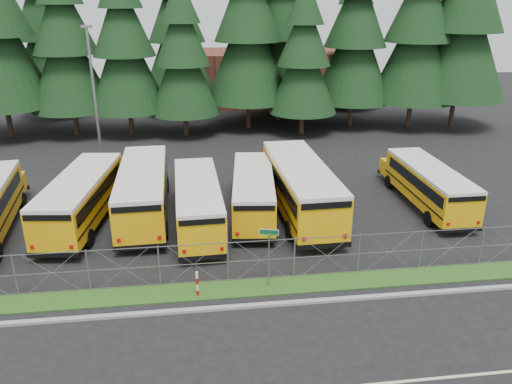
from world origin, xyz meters
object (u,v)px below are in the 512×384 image
at_px(bus_2, 83,199).
at_px(bus_5, 253,193).
at_px(bus_3, 144,192).
at_px(bus_4, 198,203).
at_px(bus_east, 426,186).
at_px(light_standard, 94,93).
at_px(striped_bollard, 197,284).
at_px(bus_6, 299,188).
at_px(street_sign, 269,246).

bearing_deg(bus_2, bus_5, 6.64).
relative_size(bus_3, bus_4, 1.10).
bearing_deg(bus_east, light_standard, 153.06).
height_order(bus_3, light_standard, light_standard).
xyz_separation_m(bus_3, striped_bollard, (2.88, -8.99, -0.87)).
xyz_separation_m(bus_6, street_sign, (-2.97, -7.85, 0.47)).
bearing_deg(street_sign, bus_6, 69.24).
height_order(bus_6, striped_bollard, bus_6).
bearing_deg(light_standard, bus_2, -86.13).
bearing_deg(striped_bollard, street_sign, 6.77).
height_order(bus_2, light_standard, light_standard).
bearing_deg(bus_2, bus_3, 15.59).
relative_size(bus_4, light_standard, 1.01).
relative_size(bus_2, light_standard, 1.06).
distance_m(bus_5, bus_6, 2.69).
bearing_deg(light_standard, bus_3, -68.05).
distance_m(bus_5, street_sign, 8.13).
height_order(bus_east, light_standard, light_standard).
height_order(bus_4, bus_east, bus_4).
bearing_deg(bus_4, light_standard, 119.19).
bearing_deg(light_standard, street_sign, -61.68).
relative_size(bus_4, bus_5, 1.04).
distance_m(bus_3, bus_4, 3.56).
height_order(bus_4, bus_6, bus_6).
distance_m(bus_6, bus_east, 7.88).
relative_size(bus_5, light_standard, 0.98).
bearing_deg(bus_3, bus_6, -6.63).
distance_m(bus_2, bus_4, 6.48).
distance_m(bus_2, street_sign, 12.34).
distance_m(bus_4, bus_5, 3.49).
bearing_deg(bus_3, street_sign, -56.92).
bearing_deg(bus_4, bus_2, 166.54).
bearing_deg(bus_2, bus_4, -4.88).
xyz_separation_m(bus_3, bus_4, (3.06, -1.82, -0.13)).
height_order(bus_4, striped_bollard, bus_4).
bearing_deg(light_standard, bus_6, -39.49).
xyz_separation_m(bus_6, striped_bollard, (-6.09, -8.22, -0.96)).
relative_size(bus_6, light_standard, 1.18).
bearing_deg(light_standard, striped_bollard, -70.02).
bearing_deg(bus_east, bus_4, -175.32).
distance_m(bus_east, street_sign, 13.45).
height_order(street_sign, striped_bollard, street_sign).
relative_size(bus_5, street_sign, 3.52).
bearing_deg(bus_4, striped_bollard, -93.27).
height_order(bus_5, bus_6, bus_6).
xyz_separation_m(striped_bollard, light_standard, (-6.87, 18.90, 4.90)).
height_order(bus_2, street_sign, bus_2).
bearing_deg(bus_2, light_standard, 100.63).
distance_m(bus_4, bus_6, 6.01).
relative_size(bus_4, bus_6, 0.86).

